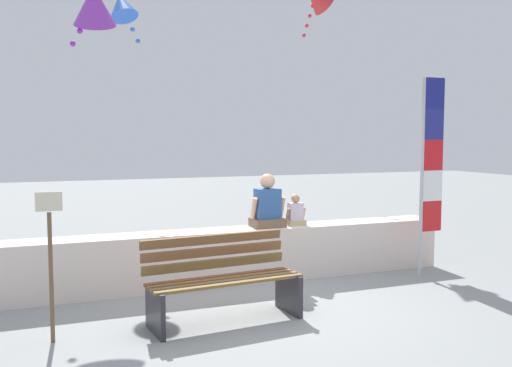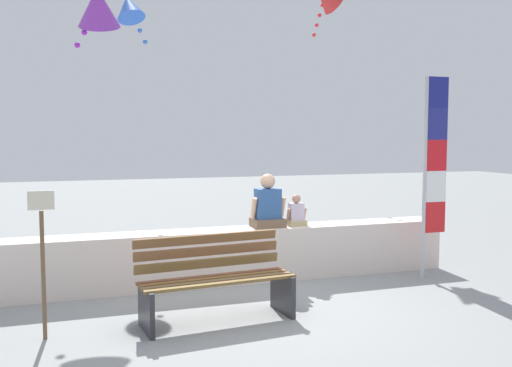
{
  "view_description": "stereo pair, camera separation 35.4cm",
  "coord_description": "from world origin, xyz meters",
  "px_view_note": "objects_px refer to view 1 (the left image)",
  "views": [
    {
      "loc": [
        -2.36,
        -5.88,
        1.94
      ],
      "look_at": [
        0.38,
        1.13,
        1.31
      ],
      "focal_mm": 39.42,
      "sensor_mm": 36.0,
      "label": 1
    },
    {
      "loc": [
        -2.03,
        -6.0,
        1.94
      ],
      "look_at": [
        0.38,
        1.13,
        1.31
      ],
      "focal_mm": 39.42,
      "sensor_mm": 36.0,
      "label": 2
    }
  ],
  "objects_px": {
    "park_bench": "(223,281)",
    "person_child": "(295,213)",
    "person_adult": "(268,206)",
    "flag_banner": "(429,164)",
    "kite_blue": "(122,6)",
    "kite_purple": "(94,6)",
    "sign_post": "(50,255)"
  },
  "relations": [
    {
      "from": "person_adult",
      "to": "flag_banner",
      "type": "bearing_deg",
      "value": -17.05
    },
    {
      "from": "person_adult",
      "to": "kite_blue",
      "type": "xyz_separation_m",
      "value": [
        -1.52,
        2.66,
        3.1
      ]
    },
    {
      "from": "park_bench",
      "to": "sign_post",
      "type": "relative_size",
      "value": 1.17
    },
    {
      "from": "sign_post",
      "to": "flag_banner",
      "type": "bearing_deg",
      "value": 9.57
    },
    {
      "from": "flag_banner",
      "to": "person_child",
      "type": "bearing_deg",
      "value": 159.1
    },
    {
      "from": "person_child",
      "to": "kite_purple",
      "type": "bearing_deg",
      "value": 152.35
    },
    {
      "from": "kite_purple",
      "to": "kite_blue",
      "type": "distance_m",
      "value": 1.5
    },
    {
      "from": "person_child",
      "to": "flag_banner",
      "type": "relative_size",
      "value": 0.16
    },
    {
      "from": "flag_banner",
      "to": "sign_post",
      "type": "relative_size",
      "value": 1.92
    },
    {
      "from": "kite_purple",
      "to": "flag_banner",
      "type": "bearing_deg",
      "value": -24.99
    },
    {
      "from": "person_adult",
      "to": "kite_purple",
      "type": "distance_m",
      "value": 3.72
    },
    {
      "from": "person_child",
      "to": "flag_banner",
      "type": "distance_m",
      "value": 1.97
    },
    {
      "from": "person_child",
      "to": "flag_banner",
      "type": "xyz_separation_m",
      "value": [
        1.72,
        -0.66,
        0.68
      ]
    },
    {
      "from": "flag_banner",
      "to": "kite_blue",
      "type": "bearing_deg",
      "value": 137.78
    },
    {
      "from": "person_child",
      "to": "person_adult",
      "type": "bearing_deg",
      "value": -179.95
    },
    {
      "from": "person_child",
      "to": "flag_banner",
      "type": "height_order",
      "value": "flag_banner"
    },
    {
      "from": "person_adult",
      "to": "sign_post",
      "type": "distance_m",
      "value": 3.19
    },
    {
      "from": "kite_purple",
      "to": "kite_blue",
      "type": "bearing_deg",
      "value": 66.7
    },
    {
      "from": "kite_purple",
      "to": "sign_post",
      "type": "height_order",
      "value": "kite_purple"
    },
    {
      "from": "kite_purple",
      "to": "sign_post",
      "type": "xyz_separation_m",
      "value": [
        -0.72,
        -2.81,
        -2.94
      ]
    },
    {
      "from": "kite_blue",
      "to": "sign_post",
      "type": "xyz_separation_m",
      "value": [
        -1.3,
        -4.16,
        -3.26
      ]
    },
    {
      "from": "park_bench",
      "to": "person_child",
      "type": "distance_m",
      "value": 2.17
    },
    {
      "from": "person_adult",
      "to": "kite_blue",
      "type": "height_order",
      "value": "kite_blue"
    },
    {
      "from": "person_adult",
      "to": "flag_banner",
      "type": "relative_size",
      "value": 0.26
    },
    {
      "from": "park_bench",
      "to": "flag_banner",
      "type": "distance_m",
      "value": 3.55
    },
    {
      "from": "person_child",
      "to": "kite_blue",
      "type": "distance_m",
      "value": 4.61
    },
    {
      "from": "person_child",
      "to": "kite_blue",
      "type": "xyz_separation_m",
      "value": [
        -1.94,
        2.66,
        3.22
      ]
    },
    {
      "from": "kite_blue",
      "to": "kite_purple",
      "type": "bearing_deg",
      "value": -113.3
    },
    {
      "from": "person_adult",
      "to": "person_child",
      "type": "height_order",
      "value": "person_adult"
    },
    {
      "from": "person_adult",
      "to": "sign_post",
      "type": "relative_size",
      "value": 0.51
    },
    {
      "from": "park_bench",
      "to": "kite_purple",
      "type": "height_order",
      "value": "kite_purple"
    },
    {
      "from": "flag_banner",
      "to": "kite_blue",
      "type": "distance_m",
      "value": 5.56
    }
  ]
}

